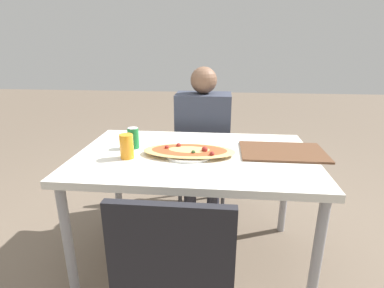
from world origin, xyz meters
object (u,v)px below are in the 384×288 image
at_px(person_seated, 203,129).
at_px(drink_glass, 127,146).
at_px(dining_table, 195,165).
at_px(soda_can, 133,138).
at_px(chair_near_camera, 177,288).
at_px(pizza_main, 189,151).
at_px(chair_far_seated, 204,147).

bearing_deg(person_seated, drink_glass, 63.75).
relative_size(dining_table, soda_can, 10.70).
xyz_separation_m(dining_table, soda_can, (-0.37, 0.07, 0.13)).
bearing_deg(drink_glass, chair_near_camera, -61.00).
bearing_deg(person_seated, dining_table, 89.23).
bearing_deg(pizza_main, chair_far_seated, 87.36).
xyz_separation_m(chair_far_seated, chair_near_camera, (-0.00, -1.53, 0.00)).
height_order(person_seated, drink_glass, person_seated).
distance_m(chair_near_camera, pizza_main, 0.78).
xyz_separation_m(soda_can, drink_glass, (0.01, -0.17, 0.00)).
height_order(dining_table, pizza_main, pizza_main).
distance_m(dining_table, chair_far_seated, 0.78).
height_order(dining_table, person_seated, person_seated).
relative_size(person_seated, drink_glass, 8.68).
xyz_separation_m(chair_far_seated, pizza_main, (-0.04, -0.79, 0.24)).
xyz_separation_m(chair_far_seated, soda_can, (-0.38, -0.70, 0.28)).
height_order(dining_table, chair_far_seated, chair_far_seated).
bearing_deg(dining_table, chair_near_camera, -89.59).
distance_m(chair_far_seated, pizza_main, 0.82).
relative_size(pizza_main, soda_can, 4.17).
bearing_deg(dining_table, person_seated, 89.23).
xyz_separation_m(chair_near_camera, pizza_main, (-0.03, 0.74, 0.24)).
relative_size(chair_near_camera, soda_can, 7.23).
xyz_separation_m(dining_table, drink_glass, (-0.36, -0.10, 0.13)).
bearing_deg(pizza_main, chair_near_camera, -87.45).
bearing_deg(drink_glass, person_seated, 63.75).
bearing_deg(soda_can, pizza_main, -14.28).
bearing_deg(pizza_main, dining_table, 39.54).
bearing_deg(chair_far_seated, pizza_main, 87.36).
height_order(pizza_main, soda_can, soda_can).
relative_size(dining_table, chair_near_camera, 1.48).
bearing_deg(dining_table, chair_far_seated, 89.35).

